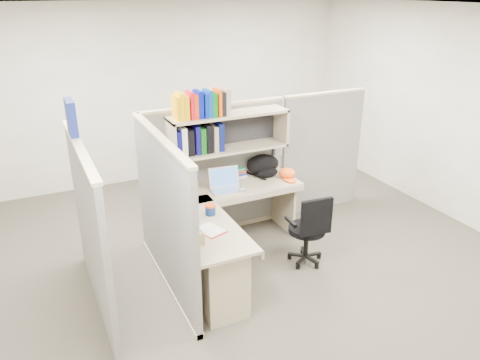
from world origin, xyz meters
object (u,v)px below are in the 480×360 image
laptop (227,181)px  snack_canister (210,209)px  task_chair (308,240)px  desk (223,251)px  backpack (265,166)px

laptop → snack_canister: size_ratio=3.15×
laptop → task_chair: (0.65, -0.71, -0.55)m
snack_canister → task_chair: 1.18m
desk → task_chair: (1.02, 0.03, -0.14)m
desk → snack_canister: size_ratio=15.62×
laptop → task_chair: size_ratio=0.41×
laptop → snack_canister: 0.62m
laptop → backpack: size_ratio=0.85×
backpack → snack_canister: backpack is taller
desk → laptop: 0.93m
backpack → snack_canister: size_ratio=3.71×
desk → task_chair: 1.03m
snack_canister → task_chair: bearing=-13.1°
desk → snack_canister: (-0.02, 0.27, 0.35)m
desk → laptop: laptop is taller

